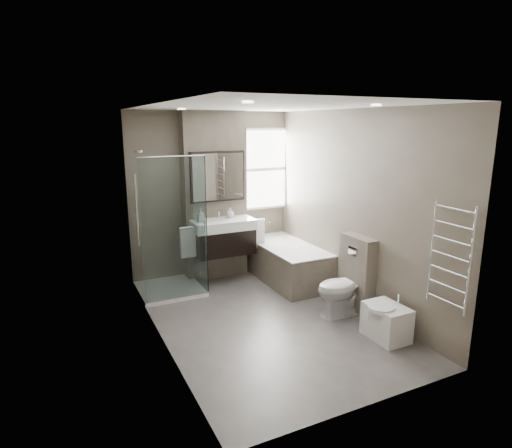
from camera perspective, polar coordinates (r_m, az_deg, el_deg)
room at (r=5.11m, az=1.40°, el=0.68°), size 2.70×3.90×2.70m
vanity_pier at (r=6.70m, az=-5.56°, el=3.66°), size 1.00×0.25×2.60m
vanity at (r=6.50m, az=-4.38°, el=-1.66°), size 0.95×0.47×0.66m
mirror_cabinet at (r=6.50m, az=-5.12°, el=6.31°), size 0.86×0.08×0.76m
towel_left at (r=6.31m, az=-9.04°, el=-2.44°), size 0.24×0.06×0.44m
towel_right at (r=6.71m, az=0.14°, el=-1.34°), size 0.24×0.06×0.44m
shower_enclosure at (r=6.28m, az=-10.49°, el=-4.77°), size 0.90×0.90×2.00m
bathtub at (r=6.73m, az=4.09°, el=-4.92°), size 0.75×1.60×0.57m
window at (r=7.10m, az=0.96°, el=7.31°), size 0.98×0.06×1.33m
toilet at (r=5.64m, az=11.69°, el=-8.24°), size 0.74×0.42×0.75m
cistern_box at (r=5.77m, az=13.33°, el=-6.45°), size 0.19×0.55×1.00m
bidet at (r=5.22m, az=16.95°, el=-12.30°), size 0.43×0.50×0.52m
towel_radiator at (r=4.71m, az=24.49°, el=-3.90°), size 0.03×0.49×1.10m
soap_bottle_a at (r=6.32m, az=-7.34°, el=1.18°), size 0.09×0.09×0.20m
soap_bottle_b at (r=6.56m, az=-3.47°, el=1.50°), size 0.12×0.12×0.16m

